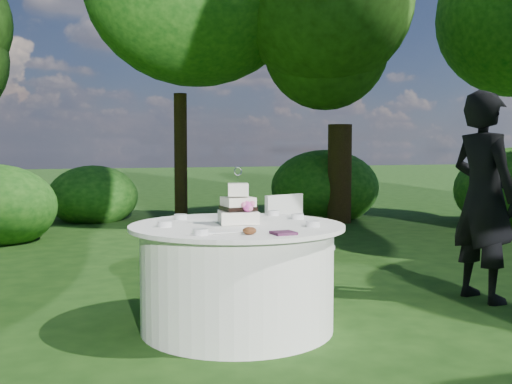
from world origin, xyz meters
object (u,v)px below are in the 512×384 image
Objects in this scene: guest at (483,196)px; chair at (293,237)px; cake at (238,208)px; napkins at (283,233)px; table at (237,276)px.

guest is 1.69m from chair.
cake is 1.18m from chair.
chair reaches higher than napkins.
cake is at bearing 38.42° from table.
guest is 2.01× the size of chair.
guest is at bearing 14.70° from napkins.
guest is 2.33m from table.
guest reaches higher than table.
cake is (-0.07, 0.62, 0.10)m from napkins.
guest is 2.25m from cake.
chair is (0.84, 0.77, 0.13)m from table.
table is at bearing 97.94° from napkins.
table is (-2.27, 0.04, -0.52)m from guest.
chair is at bearing 57.86° from guest.
table is 1.73× the size of chair.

